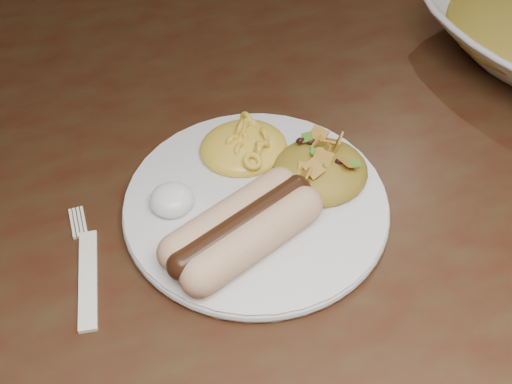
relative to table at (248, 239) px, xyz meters
name	(u,v)px	position (x,y,z in m)	size (l,w,h in m)	color
table	(248,239)	(0.00, 0.00, 0.00)	(1.60, 0.90, 0.75)	#341009
plate	(256,204)	(0.00, -0.04, 0.10)	(0.24, 0.24, 0.01)	white
hotdog	(242,227)	(-0.03, -0.08, 0.12)	(0.13, 0.11, 0.03)	#F9C891
mac_and_cheese	(243,138)	(0.01, 0.03, 0.12)	(0.09, 0.08, 0.03)	yellow
sour_cream	(171,196)	(-0.08, -0.02, 0.12)	(0.04, 0.04, 0.02)	white
taco_salad	(321,164)	(0.06, -0.03, 0.12)	(0.09, 0.09, 0.04)	#D65919
fork	(88,279)	(-0.16, -0.07, 0.09)	(0.02, 0.14, 0.00)	white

